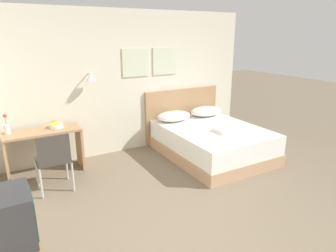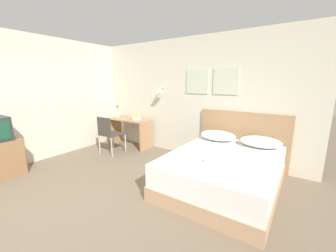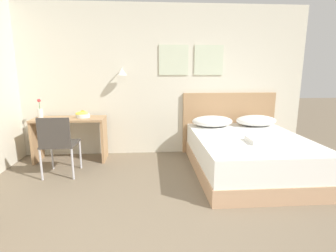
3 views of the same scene
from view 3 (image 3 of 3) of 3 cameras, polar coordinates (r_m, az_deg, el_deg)
The scene contains 10 objects.
wall_back at distance 4.79m, azimuth -2.98°, elevation 9.72°, with size 5.50×0.31×2.65m.
bed at distance 4.15m, azimuth 17.16°, elevation -6.01°, with size 1.61×2.06×0.56m.
headboard at distance 5.05m, azimuth 13.04°, elevation 0.72°, with size 1.73×0.06×1.12m.
pillow_left at distance 4.63m, azimuth 9.60°, elevation 1.03°, with size 0.71×0.48×0.19m.
pillow_right at distance 4.87m, azimuth 18.61°, elevation 1.13°, with size 0.71×0.48×0.19m.
folded_towel_near_foot at distance 3.79m, azimuth 19.06°, elevation -2.94°, with size 0.27×0.33×0.06m.
desk at distance 4.74m, azimuth -20.53°, elevation -1.02°, with size 1.17×0.49×0.74m.
desk_chair at distance 4.05m, azimuth -22.90°, elevation -3.06°, with size 0.47×0.47×0.90m.
fruit_bowl at distance 4.67m, azimuth -18.01°, elevation 2.35°, with size 0.23×0.22×0.12m.
flower_vase at distance 4.89m, azimuth -26.08°, elevation 2.85°, with size 0.09×0.09×0.32m.
Camera 3 is at (-0.10, -1.79, 1.54)m, focal length 28.00 mm.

